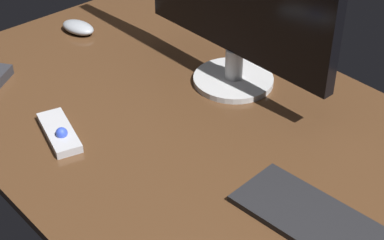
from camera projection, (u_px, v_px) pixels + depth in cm
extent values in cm
cube|color=#4C301C|center=(198.00, 131.00, 136.96)|extent=(140.00, 84.00, 2.00)
cylinder|color=beige|center=(233.00, 80.00, 151.05)|extent=(19.47, 19.47, 1.44)
cylinder|color=beige|center=(234.00, 63.00, 148.43)|extent=(4.26, 4.26, 7.60)
cube|color=black|center=(337.00, 233.00, 109.45)|extent=(40.39, 16.35, 1.26)
ellipsoid|color=#999EA5|center=(78.00, 27.00, 171.77)|extent=(11.37, 7.94, 3.11)
cube|color=#B7B7BC|center=(59.00, 132.00, 133.23)|extent=(16.59, 9.48, 1.82)
sphere|color=blue|center=(62.00, 133.00, 130.75)|extent=(2.55, 2.55, 2.55)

